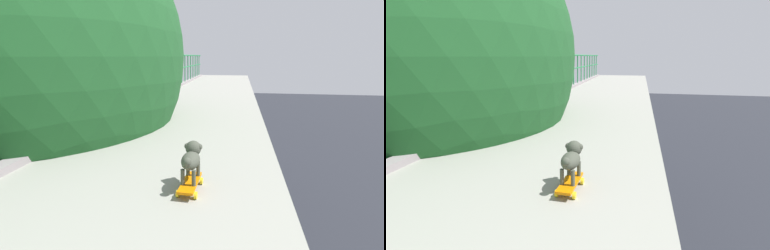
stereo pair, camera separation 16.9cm
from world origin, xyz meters
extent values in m
cylinder|color=#207F41|center=(-0.25, 2.58, 6.94)|extent=(0.04, 0.04, 1.14)
cylinder|color=#207F41|center=(-0.25, 3.32, 6.94)|extent=(0.04, 0.04, 1.14)
cylinder|color=#207F41|center=(-0.25, 4.06, 6.94)|extent=(0.04, 0.04, 1.14)
cylinder|color=#207F41|center=(-0.25, 4.80, 6.94)|extent=(0.04, 0.04, 1.14)
cylinder|color=#207F41|center=(-0.25, 5.53, 6.94)|extent=(0.04, 0.04, 1.14)
cylinder|color=#207F41|center=(-0.25, 6.27, 6.94)|extent=(0.04, 0.04, 1.14)
cylinder|color=#207F41|center=(-0.25, 7.01, 6.94)|extent=(0.04, 0.04, 1.14)
cylinder|color=#207F41|center=(-0.25, 7.75, 6.94)|extent=(0.04, 0.04, 1.14)
cylinder|color=#207F41|center=(-0.25, 8.49, 6.94)|extent=(0.04, 0.04, 1.14)
cylinder|color=#207F41|center=(-0.25, 9.22, 6.94)|extent=(0.04, 0.04, 1.14)
cylinder|color=#207F41|center=(-0.25, 9.96, 6.94)|extent=(0.04, 0.04, 1.14)
cylinder|color=#207F41|center=(-0.25, 10.70, 6.94)|extent=(0.04, 0.04, 1.14)
cylinder|color=#207F41|center=(-0.25, 11.44, 6.94)|extent=(0.04, 0.04, 1.14)
cylinder|color=#207F41|center=(-0.25, 12.18, 6.94)|extent=(0.04, 0.04, 1.14)
cylinder|color=#207F41|center=(-0.25, 12.91, 6.94)|extent=(0.04, 0.04, 1.14)
cylinder|color=#207F41|center=(-0.25, 13.65, 6.94)|extent=(0.04, 0.04, 1.14)
cylinder|color=#207F41|center=(-0.25, 14.39, 6.94)|extent=(0.04, 0.04, 1.14)
cylinder|color=#207F41|center=(-0.25, 15.13, 6.94)|extent=(0.04, 0.04, 1.14)
cylinder|color=#207F41|center=(-0.25, 15.87, 6.94)|extent=(0.04, 0.04, 1.14)
cylinder|color=#207F41|center=(-0.25, 16.60, 6.94)|extent=(0.04, 0.04, 1.14)
cube|color=#B5B8B8|center=(-7.84, 9.01, 0.54)|extent=(1.84, 4.09, 0.66)
cube|color=#1E232B|center=(-7.84, 9.13, 1.17)|extent=(1.62, 2.10, 0.61)
cylinder|color=black|center=(-6.96, 7.64, 0.32)|extent=(0.24, 0.64, 0.64)
cylinder|color=black|center=(-6.96, 10.37, 0.32)|extent=(0.24, 0.64, 0.64)
cylinder|color=black|center=(-8.72, 10.37, 0.32)|extent=(0.24, 0.64, 0.64)
cube|color=#1C4F92|center=(-7.87, 25.17, 1.74)|extent=(2.35, 11.09, 2.92)
cube|color=black|center=(-7.87, 25.17, 2.25)|extent=(2.37, 10.20, 0.70)
cylinder|color=black|center=(-6.75, 29.05, 0.48)|extent=(0.28, 0.96, 0.96)
cylinder|color=black|center=(-9.00, 29.05, 0.48)|extent=(0.28, 0.96, 0.96)
cylinder|color=black|center=(-6.75, 22.12, 0.48)|extent=(0.28, 0.96, 0.96)
cylinder|color=black|center=(-9.00, 22.12, 0.48)|extent=(0.28, 0.96, 0.96)
ellipsoid|color=#1F5426|center=(-1.73, 4.39, 7.46)|extent=(5.80, 5.80, 5.74)
cube|color=orange|center=(1.77, 1.88, 6.36)|extent=(0.15, 0.46, 0.02)
cylinder|color=yellow|center=(1.85, 2.02, 6.32)|extent=(0.03, 0.06, 0.06)
cylinder|color=yellow|center=(1.70, 2.03, 6.32)|extent=(0.03, 0.06, 0.06)
cylinder|color=yellow|center=(1.84, 1.73, 6.32)|extent=(0.03, 0.06, 0.06)
cylinder|color=yellow|center=(1.69, 1.73, 6.32)|extent=(0.03, 0.06, 0.06)
cylinder|color=#42463A|center=(1.82, 2.01, 6.44)|extent=(0.04, 0.04, 0.14)
cylinder|color=#42463A|center=(1.72, 2.01, 6.44)|extent=(0.04, 0.04, 0.14)
cylinder|color=#42463A|center=(1.81, 1.79, 6.44)|extent=(0.04, 0.04, 0.14)
cylinder|color=#42463A|center=(1.72, 1.80, 6.44)|extent=(0.04, 0.04, 0.14)
ellipsoid|color=#42463A|center=(1.77, 1.90, 6.56)|extent=(0.17, 0.29, 0.15)
sphere|color=#42463A|center=(1.77, 2.03, 6.63)|extent=(0.15, 0.15, 0.15)
ellipsoid|color=#504644|center=(1.78, 2.09, 6.62)|extent=(0.05, 0.07, 0.04)
sphere|color=#42463A|center=(1.83, 2.02, 6.65)|extent=(0.06, 0.06, 0.06)
sphere|color=#42463A|center=(1.72, 2.03, 6.65)|extent=(0.06, 0.06, 0.06)
sphere|color=#42463A|center=(1.76, 1.75, 6.61)|extent=(0.07, 0.07, 0.07)
camera|label=1|loc=(2.17, -0.45, 7.47)|focal=26.57mm
camera|label=2|loc=(2.34, -0.42, 7.47)|focal=26.57mm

